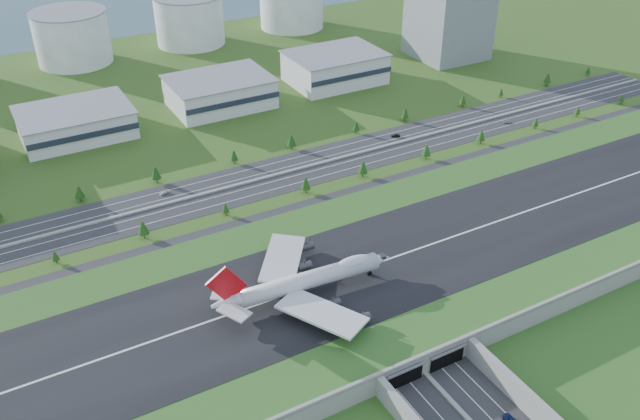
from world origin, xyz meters
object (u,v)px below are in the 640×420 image
car_5 (396,136)px  car_6 (507,122)px  office_tower (449,17)px  car_7 (164,193)px  car_2 (511,420)px  boeing_747 (305,281)px

car_5 → car_6: (66.55, -16.07, -0.12)m
office_tower → car_7: (-238.51, -90.55, -26.65)m
office_tower → car_2: bearing=-124.6°
office_tower → car_5: bearing=-139.1°
car_5 → car_6: car_5 is taller
car_6 → car_7: (-197.84, 18.48, 0.06)m
office_tower → car_6: bearing=-110.5°
car_2 → car_5: (81.94, 180.90, -0.05)m
office_tower → car_2: office_tower is taller
boeing_747 → car_2: (30.56, -75.98, -13.25)m
car_6 → car_7: 198.70m
office_tower → car_7: size_ratio=10.92×
car_7 → car_6: bearing=73.4°
office_tower → car_5: 144.37m
car_6 → boeing_747: bearing=131.1°
car_2 → car_5: bearing=-116.4°
boeing_747 → car_2: size_ratio=11.76×
office_tower → boeing_747: 296.00m
boeing_747 → car_7: bearing=103.8°
office_tower → boeing_747: bearing=-138.0°
car_5 → boeing_747: bearing=-22.2°
car_5 → office_tower: bearing=155.7°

